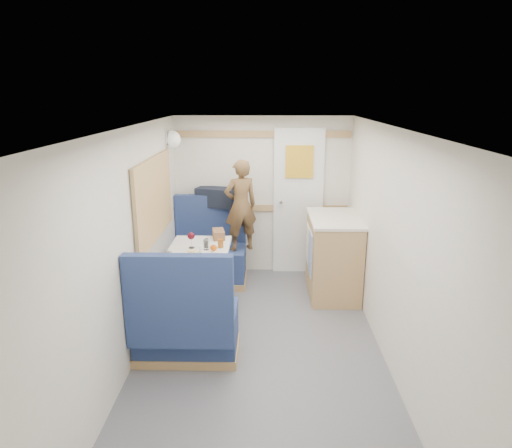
{
  "coord_description": "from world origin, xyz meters",
  "views": [
    {
      "loc": [
        0.04,
        -3.41,
        2.27
      ],
      "look_at": [
        -0.05,
        0.9,
        1.02
      ],
      "focal_mm": 32.0,
      "sensor_mm": 36.0,
      "label": 1
    }
  ],
  "objects_px": {
    "beer_glass": "(221,243)",
    "pepper_grinder": "(207,243)",
    "salt_grinder": "(201,250)",
    "cheese_block": "(193,252)",
    "bench_far": "(210,258)",
    "dinette_table": "(199,263)",
    "galley_counter": "(333,255)",
    "tumbler_left": "(169,257)",
    "bench_near": "(186,327)",
    "duffel_bag": "(216,197)",
    "tray": "(201,257)",
    "wine_glass": "(191,236)",
    "tumbler_right": "(206,245)",
    "bread_loaf": "(219,234)",
    "person": "(241,205)",
    "dome_light": "(172,140)",
    "orange_fruit": "(214,248)"
  },
  "relations": [
    {
      "from": "dome_light",
      "to": "cheese_block",
      "type": "relative_size",
      "value": 2.12
    },
    {
      "from": "tumbler_left",
      "to": "bench_near",
      "type": "bearing_deg",
      "value": -65.31
    },
    {
      "from": "tray",
      "to": "salt_grinder",
      "type": "distance_m",
      "value": 0.12
    },
    {
      "from": "person",
      "to": "tray",
      "type": "distance_m",
      "value": 1.12
    },
    {
      "from": "person",
      "to": "tumbler_right",
      "type": "xyz_separation_m",
      "value": [
        -0.31,
        -0.79,
        -0.22
      ]
    },
    {
      "from": "bench_far",
      "to": "wine_glass",
      "type": "distance_m",
      "value": 0.99
    },
    {
      "from": "tray",
      "to": "wine_glass",
      "type": "height_order",
      "value": "wine_glass"
    },
    {
      "from": "person",
      "to": "tumbler_right",
      "type": "relative_size",
      "value": 10.51
    },
    {
      "from": "galley_counter",
      "to": "pepper_grinder",
      "type": "bearing_deg",
      "value": -160.84
    },
    {
      "from": "dome_light",
      "to": "tumbler_left",
      "type": "bearing_deg",
      "value": -82.33
    },
    {
      "from": "galley_counter",
      "to": "cheese_block",
      "type": "distance_m",
      "value": 1.69
    },
    {
      "from": "dome_light",
      "to": "galley_counter",
      "type": "height_order",
      "value": "dome_light"
    },
    {
      "from": "bench_near",
      "to": "tumbler_right",
      "type": "distance_m",
      "value": 0.98
    },
    {
      "from": "beer_glass",
      "to": "cheese_block",
      "type": "bearing_deg",
      "value": -136.26
    },
    {
      "from": "dome_light",
      "to": "pepper_grinder",
      "type": "bearing_deg",
      "value": -59.11
    },
    {
      "from": "salt_grinder",
      "to": "galley_counter",
      "type": "bearing_deg",
      "value": 25.92
    },
    {
      "from": "bench_far",
      "to": "cheese_block",
      "type": "xyz_separation_m",
      "value": [
        -0.03,
        -1.05,
        0.45
      ]
    },
    {
      "from": "duffel_bag",
      "to": "pepper_grinder",
      "type": "distance_m",
      "value": 1.08
    },
    {
      "from": "bench_near",
      "to": "galley_counter",
      "type": "bearing_deg",
      "value": 43.94
    },
    {
      "from": "wine_glass",
      "to": "salt_grinder",
      "type": "distance_m",
      "value": 0.23
    },
    {
      "from": "bench_near",
      "to": "wine_glass",
      "type": "relative_size",
      "value": 6.25
    },
    {
      "from": "bench_far",
      "to": "cheese_block",
      "type": "height_order",
      "value": "bench_far"
    },
    {
      "from": "dinette_table",
      "to": "tumbler_left",
      "type": "bearing_deg",
      "value": -120.96
    },
    {
      "from": "orange_fruit",
      "to": "wine_glass",
      "type": "distance_m",
      "value": 0.3
    },
    {
      "from": "galley_counter",
      "to": "tumbler_left",
      "type": "relative_size",
      "value": 9.07
    },
    {
      "from": "tumbler_right",
      "to": "dinette_table",
      "type": "bearing_deg",
      "value": 175.75
    },
    {
      "from": "person",
      "to": "cheese_block",
      "type": "height_order",
      "value": "person"
    },
    {
      "from": "duffel_bag",
      "to": "galley_counter",
      "type": "bearing_deg",
      "value": -5.29
    },
    {
      "from": "tumbler_left",
      "to": "wine_glass",
      "type": "bearing_deg",
      "value": 70.27
    },
    {
      "from": "tray",
      "to": "pepper_grinder",
      "type": "height_order",
      "value": "pepper_grinder"
    },
    {
      "from": "dinette_table",
      "to": "person",
      "type": "xyz_separation_m",
      "value": [
        0.4,
        0.78,
        0.43
      ]
    },
    {
      "from": "dinette_table",
      "to": "dome_light",
      "type": "bearing_deg",
      "value": 114.65
    },
    {
      "from": "bench_far",
      "to": "tray",
      "type": "distance_m",
      "value": 1.2
    },
    {
      "from": "galley_counter",
      "to": "salt_grinder",
      "type": "xyz_separation_m",
      "value": [
        -1.42,
        -0.69,
        0.3
      ]
    },
    {
      "from": "cheese_block",
      "to": "bread_loaf",
      "type": "relative_size",
      "value": 0.42
    },
    {
      "from": "person",
      "to": "tray",
      "type": "xyz_separation_m",
      "value": [
        -0.34,
        -1.03,
        -0.27
      ]
    },
    {
      "from": "wine_glass",
      "to": "duffel_bag",
      "type": "bearing_deg",
      "value": 82.19
    },
    {
      "from": "beer_glass",
      "to": "salt_grinder",
      "type": "relative_size",
      "value": 1.05
    },
    {
      "from": "dinette_table",
      "to": "tumbler_left",
      "type": "height_order",
      "value": "tumbler_left"
    },
    {
      "from": "duffel_bag",
      "to": "beer_glass",
      "type": "relative_size",
      "value": 5.26
    },
    {
      "from": "tumbler_right",
      "to": "bread_loaf",
      "type": "xyz_separation_m",
      "value": [
        0.09,
        0.38,
        -0.01
      ]
    },
    {
      "from": "salt_grinder",
      "to": "cheese_block",
      "type": "bearing_deg",
      "value": -148.41
    },
    {
      "from": "dinette_table",
      "to": "cheese_block",
      "type": "xyz_separation_m",
      "value": [
        -0.03,
        -0.19,
        0.19
      ]
    },
    {
      "from": "beer_glass",
      "to": "pepper_grinder",
      "type": "bearing_deg",
      "value": 175.26
    },
    {
      "from": "person",
      "to": "bread_loaf",
      "type": "height_order",
      "value": "person"
    },
    {
      "from": "bench_far",
      "to": "tray",
      "type": "height_order",
      "value": "bench_far"
    },
    {
      "from": "bench_far",
      "to": "bread_loaf",
      "type": "bearing_deg",
      "value": -70.71
    },
    {
      "from": "cheese_block",
      "to": "tray",
      "type": "bearing_deg",
      "value": -37.16
    },
    {
      "from": "orange_fruit",
      "to": "cheese_block",
      "type": "relative_size",
      "value": 0.73
    },
    {
      "from": "cheese_block",
      "to": "pepper_grinder",
      "type": "xyz_separation_m",
      "value": [
        0.1,
        0.25,
        0.01
      ]
    }
  ]
}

